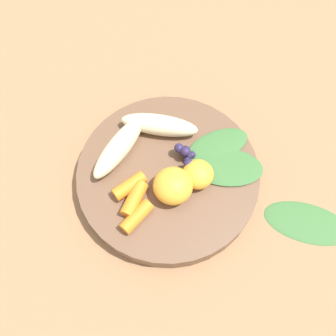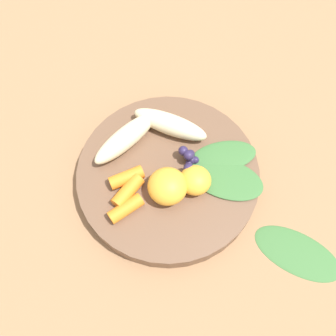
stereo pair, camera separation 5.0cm
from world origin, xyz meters
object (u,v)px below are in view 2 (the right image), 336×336
Objects in this scene: banana_peeled_right at (170,124)px; orange_segment_near at (195,180)px; bowl at (168,176)px; kale_leaf_stray at (298,253)px; banana_peeled_left at (126,138)px.

orange_segment_near reaches higher than banana_peeled_right.
bowl is 2.13× the size of kale_leaf_stray.
banana_peeled_right is at bearing 162.57° from kale_leaf_stray.
kale_leaf_stray is (-0.06, -0.27, -0.04)m from banana_peeled_left.
banana_peeled_left is at bearing 42.87° from banana_peeled_right.
bowl is at bearing 110.54° from banana_peeled_right.
kale_leaf_stray is at bearing 101.81° from banana_peeled_left.
banana_peeled_left is 0.93× the size of kale_leaf_stray.
banana_peeled_right is 0.93× the size of kale_leaf_stray.
banana_peeled_left is 1.00× the size of banana_peeled_right.
bowl is 0.08m from banana_peeled_left.
banana_peeled_right is 2.62× the size of orange_segment_near.
kale_leaf_stray is at bearing 157.00° from banana_peeled_right.
banana_peeled_left reaches higher than kale_leaf_stray.
bowl is 0.05m from orange_segment_near.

